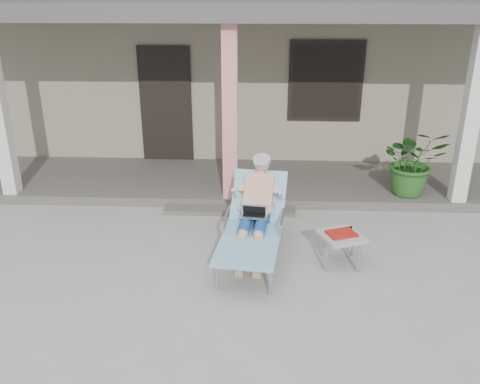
{
  "coord_description": "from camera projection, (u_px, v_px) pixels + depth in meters",
  "views": [
    {
      "loc": [
        0.48,
        -5.23,
        3.21
      ],
      "look_at": [
        0.22,
        0.6,
        0.85
      ],
      "focal_mm": 38.0,
      "sensor_mm": 36.0,
      "label": 1
    }
  ],
  "objects": [
    {
      "name": "house",
      "position": [
        242.0,
        61.0,
        11.46
      ],
      "size": [
        10.4,
        5.4,
        3.3
      ],
      "color": "gray",
      "rests_on": "ground"
    },
    {
      "name": "side_table",
      "position": [
        341.0,
        237.0,
        6.21
      ],
      "size": [
        0.63,
        0.63,
        0.43
      ],
      "rotation": [
        0.0,
        0.0,
        0.38
      ],
      "color": "#A5A5A0",
      "rests_on": "ground"
    },
    {
      "name": "porch_deck",
      "position": [
        234.0,
        181.0,
        8.81
      ],
      "size": [
        10.0,
        2.0,
        0.15
      ],
      "primitive_type": "cube",
      "color": "#605B56",
      "rests_on": "ground"
    },
    {
      "name": "potted_palm",
      "position": [
        413.0,
        161.0,
        7.91
      ],
      "size": [
        0.98,
        0.85,
        1.08
      ],
      "primitive_type": "imported",
      "rotation": [
        0.0,
        0.0,
        -0.01
      ],
      "color": "#26591E",
      "rests_on": "porch_deck"
    },
    {
      "name": "ground",
      "position": [
        219.0,
        276.0,
        6.06
      ],
      "size": [
        60.0,
        60.0,
        0.0
      ],
      "primitive_type": "plane",
      "color": "#9E9E99",
      "rests_on": "ground"
    },
    {
      "name": "porch_overhang",
      "position": [
        233.0,
        17.0,
        7.75
      ],
      "size": [
        10.0,
        2.3,
        2.85
      ],
      "color": "silver",
      "rests_on": "porch_deck"
    },
    {
      "name": "porch_step",
      "position": [
        229.0,
        210.0,
        7.76
      ],
      "size": [
        2.0,
        0.3,
        0.07
      ],
      "primitive_type": "cube",
      "color": "#605B56",
      "rests_on": "ground"
    },
    {
      "name": "lounger",
      "position": [
        255.0,
        200.0,
        6.3
      ],
      "size": [
        0.91,
        1.92,
        1.22
      ],
      "rotation": [
        0.0,
        0.0,
        -0.12
      ],
      "color": "#B7B7BC",
      "rests_on": "ground"
    }
  ]
}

